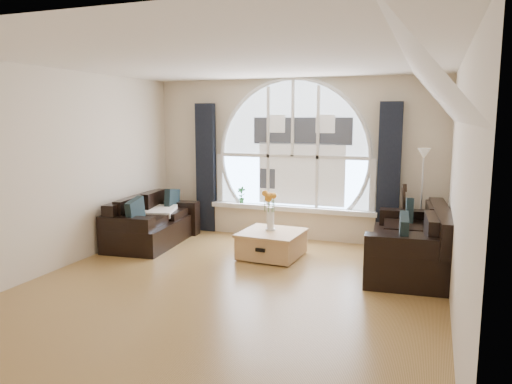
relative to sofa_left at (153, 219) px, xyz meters
name	(u,v)px	position (x,y,z in m)	size (l,w,h in m)	color
ground	(231,287)	(2.02, -1.49, -0.40)	(5.00, 5.50, 0.01)	brown
ceiling	(229,60)	(2.02, -1.49, 2.30)	(5.00, 5.50, 0.01)	silver
wall_back	(293,159)	(2.02, 1.26, 0.95)	(5.00, 0.01, 2.70)	beige
wall_front	(62,227)	(2.02, -4.24, 0.95)	(5.00, 0.01, 2.70)	beige
wall_left	(60,170)	(-0.48, -1.49, 0.95)	(0.01, 5.50, 2.70)	beige
wall_right	(459,189)	(4.52, -1.49, 0.95)	(0.01, 5.50, 2.70)	beige
attic_slope	(433,87)	(4.22, -1.49, 1.95)	(0.92, 5.50, 0.72)	silver
arched_window	(293,143)	(2.02, 1.23, 1.23)	(2.60, 0.06, 2.15)	silver
window_sill	(291,208)	(2.02, 1.16, 0.11)	(2.90, 0.22, 0.08)	white
window_frame	(293,143)	(2.02, 1.20, 1.23)	(2.76, 0.08, 2.15)	white
neighbor_house	(301,151)	(2.17, 1.22, 1.10)	(1.70, 0.02, 1.50)	silver
curtain_left	(206,168)	(0.42, 1.14, 0.75)	(0.35, 0.12, 2.30)	black
curtain_right	(389,175)	(3.62, 1.14, 0.75)	(0.35, 0.12, 2.30)	black
sofa_left	(153,219)	(0.00, 0.00, 0.00)	(0.85, 1.70, 0.76)	black
sofa_right	(410,241)	(4.02, -0.02, 0.00)	(0.98, 1.95, 0.87)	black
coffee_chest	(272,243)	(2.08, -0.07, -0.19)	(0.87, 0.87, 0.43)	tan
throw_blanket	(158,211)	(-0.02, 0.19, 0.10)	(0.55, 0.55, 0.10)	silver
vase_flowers	(270,205)	(2.03, 0.00, 0.38)	(0.24, 0.24, 0.70)	white
floor_lamp	(421,201)	(4.13, 0.98, 0.40)	(0.24, 0.24, 1.60)	#B2B2B2
guitar	(404,217)	(3.88, 0.97, 0.13)	(0.36, 0.24, 1.06)	#8E5D24
potted_plant	(241,195)	(1.10, 1.16, 0.30)	(0.15, 0.10, 0.29)	#1E6023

